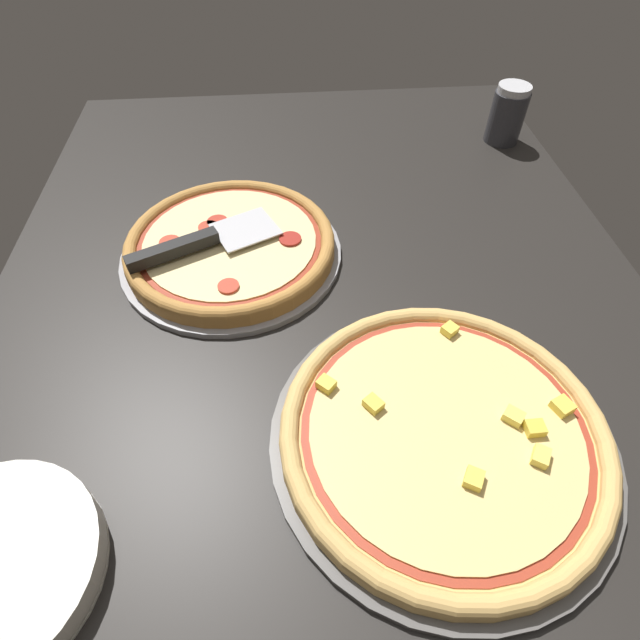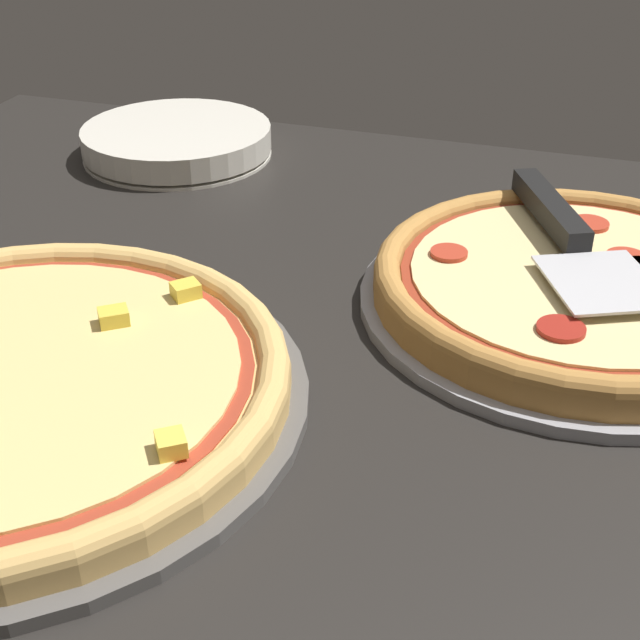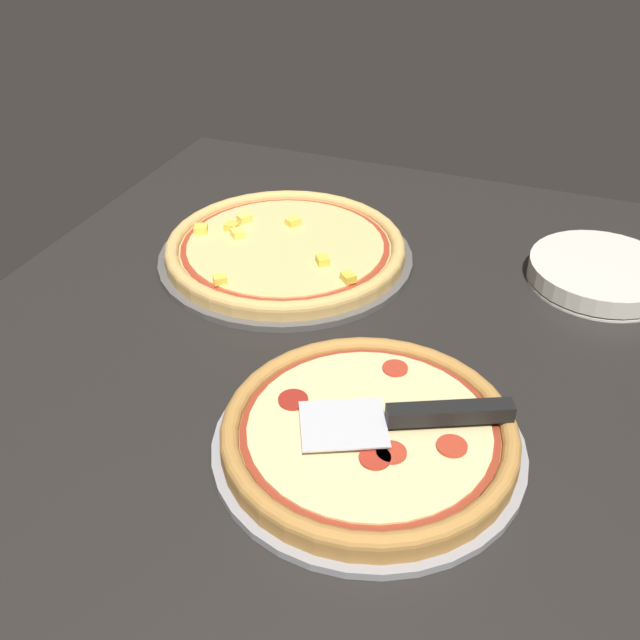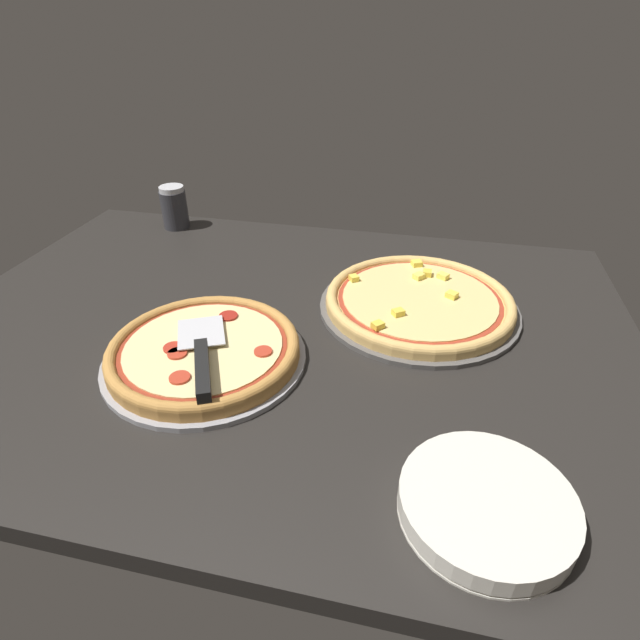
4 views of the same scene
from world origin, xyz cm
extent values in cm
cube|color=black|center=(0.00, 0.00, -1.80)|extent=(140.27, 102.27, 3.60)
cylinder|color=#939399|center=(-9.35, -14.09, 0.50)|extent=(36.22, 36.22, 1.00)
cylinder|color=#B77F3D|center=(-9.35, -14.09, 2.00)|extent=(34.05, 34.05, 2.01)
torus|color=#B77F3D|center=(-9.35, -14.09, 3.01)|extent=(34.05, 34.05, 2.16)
cylinder|color=maroon|center=(-9.35, -14.09, 3.08)|extent=(29.59, 29.59, 0.15)
cylinder|color=beige|center=(-9.35, -14.09, 3.21)|extent=(27.92, 27.92, 0.40)
cylinder|color=#B73823|center=(1.64, -13.87, 3.61)|extent=(3.17, 3.17, 0.40)
cylinder|color=#B73823|center=(-12.63, -17.67, 3.61)|extent=(3.38, 3.38, 0.40)
cylinder|color=maroon|center=(-8.49, -4.33, 3.61)|extent=(3.57, 3.57, 0.40)
cylinder|color=#B73823|center=(-9.28, -23.60, 3.61)|extent=(3.43, 3.43, 0.40)
cylinder|color=#565451|center=(27.10, 12.12, 0.50)|extent=(41.36, 41.36, 1.00)
cylinder|color=#DBAD60|center=(27.10, 12.12, 1.77)|extent=(38.88, 38.88, 1.54)
torus|color=#DBAD60|center=(27.10, 12.12, 2.54)|extent=(38.88, 38.88, 2.26)
cylinder|color=#A33823|center=(27.10, 12.12, 2.62)|extent=(33.79, 33.79, 0.15)
cylinder|color=#E5C67A|center=(27.10, 12.12, 2.74)|extent=(31.88, 31.88, 0.40)
cube|color=yellow|center=(23.37, 4.21, 3.54)|extent=(2.79, 2.71, 1.19)
cube|color=#F4D64C|center=(12.60, 16.38, 3.54)|extent=(2.54, 2.57, 1.19)
cube|color=yellow|center=(20.03, -1.17, 3.54)|extent=(2.72, 2.74, 1.19)
cube|color=silver|center=(-10.89, -11.50, 4.21)|extent=(11.57, 12.27, 0.24)
cube|color=black|center=(-5.68, -22.40, 5.09)|extent=(8.23, 14.01, 2.00)
cylinder|color=silver|center=(38.09, -36.25, 0.35)|extent=(21.98, 21.98, 0.70)
cylinder|color=silver|center=(38.09, -36.25, 1.05)|extent=(21.98, 21.98, 0.70)
cylinder|color=silver|center=(38.09, -36.25, 1.75)|extent=(21.98, 21.98, 0.70)
cylinder|color=silver|center=(38.09, -36.25, 2.45)|extent=(21.98, 21.98, 0.70)
cylinder|color=silver|center=(38.09, -36.25, 3.15)|extent=(21.98, 21.98, 0.70)
camera|label=1|loc=(55.03, -4.93, 54.84)|focal=28.00mm
camera|label=2|loc=(-9.03, 53.47, 37.51)|focal=50.00mm
camera|label=3|loc=(-69.90, -31.65, 61.82)|focal=42.00mm
camera|label=4|loc=(26.46, -79.64, 54.96)|focal=28.00mm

